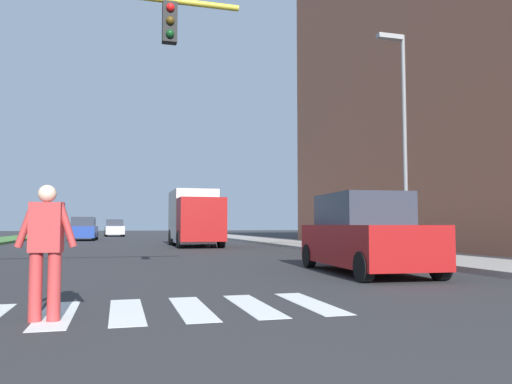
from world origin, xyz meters
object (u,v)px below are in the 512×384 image
at_px(street_lamp_right, 402,124).
at_px(sedan_midblock, 192,232).
at_px(suv_crossing, 365,235).
at_px(sedan_distant, 84,230).
at_px(sedan_far_horizon, 114,229).
at_px(pedestrian_performer, 46,245).
at_px(truck_box_delivery, 195,216).

xyz_separation_m(street_lamp_right, sedan_midblock, (-5.32, 12.14, -3.81)).
distance_m(suv_crossing, sedan_distant, 29.69).
distance_m(street_lamp_right, sedan_distant, 27.85).
relative_size(suv_crossing, sedan_far_horizon, 1.15).
relative_size(street_lamp_right, pedestrian_performer, 4.44).
height_order(sedan_distant, sedan_far_horizon, sedan_distant).
height_order(pedestrian_performer, suv_crossing, suv_crossing).
xyz_separation_m(sedan_midblock, sedan_distant, (-6.38, 12.85, 0.03)).
bearing_deg(pedestrian_performer, sedan_far_horizon, 89.42).
distance_m(sedan_midblock, sedan_far_horizon, 25.34).
xyz_separation_m(pedestrian_performer, sedan_far_horizon, (0.46, 45.12, -0.15)).
height_order(pedestrian_performer, truck_box_delivery, truck_box_delivery).
xyz_separation_m(sedan_distant, truck_box_delivery, (6.57, -12.32, 0.82)).
bearing_deg(sedan_far_horizon, sedan_distant, -99.97).
bearing_deg(sedan_distant, sedan_far_horizon, 80.03).
relative_size(sedan_far_horizon, truck_box_delivery, 0.66).
height_order(suv_crossing, sedan_midblock, suv_crossing).
height_order(street_lamp_right, sedan_distant, street_lamp_right).
height_order(pedestrian_performer, sedan_midblock, pedestrian_performer).
height_order(sedan_distant, truck_box_delivery, truck_box_delivery).
distance_m(sedan_far_horizon, truck_box_delivery, 24.86).
relative_size(sedan_midblock, sedan_far_horizon, 1.10).
relative_size(street_lamp_right, sedan_far_horizon, 1.83).
bearing_deg(sedan_far_horizon, truck_box_delivery, -79.70).
height_order(street_lamp_right, truck_box_delivery, street_lamp_right).
distance_m(pedestrian_performer, suv_crossing, 8.12).
height_order(suv_crossing, sedan_far_horizon, suv_crossing).
bearing_deg(street_lamp_right, sedan_far_horizon, 104.46).
height_order(street_lamp_right, suv_crossing, street_lamp_right).
relative_size(sedan_distant, truck_box_delivery, 0.73).
distance_m(suv_crossing, sedan_midblock, 15.76).
bearing_deg(sedan_far_horizon, suv_crossing, -81.20).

